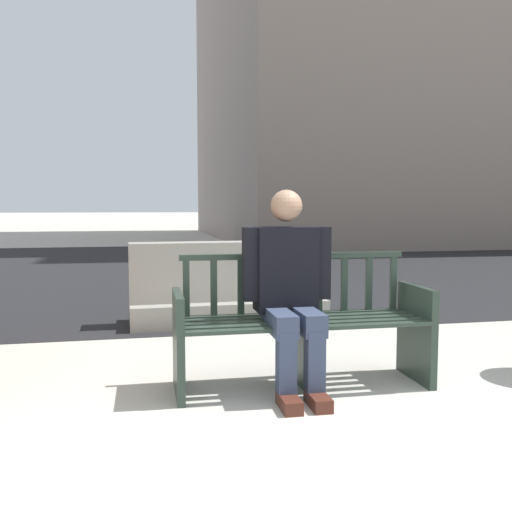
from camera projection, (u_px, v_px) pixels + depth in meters
The scene contains 5 objects.
ground_plane at pixel (364, 452), 2.80m from camera, with size 200.00×200.00×0.00m, color #B7B2A8.
street_asphalt at pixel (192, 267), 11.28m from camera, with size 120.00×12.00×0.01m, color black.
street_bench at pixel (301, 328), 3.81m from camera, with size 1.70×0.55×0.88m.
seated_person at pixel (289, 286), 3.71m from camera, with size 0.58×0.72×1.31m.
jersey_barrier_centre at pixel (228, 290), 5.90m from camera, with size 2.01×0.72×0.84m.
Camera 1 is at (-1.08, -2.54, 1.21)m, focal length 40.00 mm.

